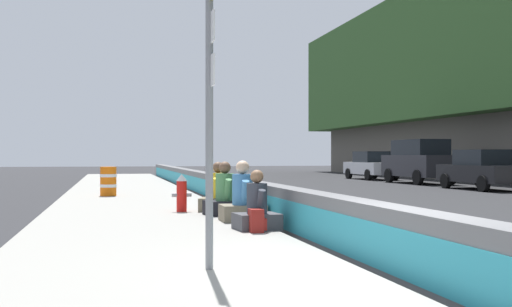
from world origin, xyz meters
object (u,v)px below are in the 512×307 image
at_px(parked_car_fourth, 482,170).
at_px(parked_car_far, 372,165).
at_px(backpack, 257,221).
at_px(seated_person_rear, 225,198).
at_px(seated_person_foreground, 257,211).
at_px(fire_hydrant, 182,193).
at_px(route_sign_post, 210,89).
at_px(seated_person_middle, 243,202).
at_px(parked_car_midline, 419,161).
at_px(seated_person_far, 218,196).
at_px(construction_barrel, 108,181).

height_order(parked_car_fourth, parked_car_far, same).
bearing_deg(backpack, seated_person_rear, -0.46).
bearing_deg(parked_car_far, seated_person_foreground, 152.76).
distance_m(fire_hydrant, parked_car_fourth, 16.60).
xyz_separation_m(route_sign_post, seated_person_middle, (5.24, -1.47, -1.71)).
xyz_separation_m(seated_person_middle, seated_person_rear, (1.35, 0.12, -0.01)).
bearing_deg(parked_car_midline, fire_hydrant, 137.64).
height_order(seated_person_rear, parked_car_far, parked_car_far).
relative_size(seated_person_middle, seated_person_far, 1.04).
bearing_deg(construction_barrel, route_sign_post, -175.19).
distance_m(seated_person_far, parked_car_far, 24.96).
xyz_separation_m(fire_hydrant, seated_person_rear, (-1.05, -0.84, -0.08)).
height_order(fire_hydrant, construction_barrel, construction_barrel).
distance_m(seated_person_foreground, parked_car_far, 28.31).
height_order(seated_person_middle, backpack, seated_person_middle).
xyz_separation_m(backpack, parked_car_far, (25.57, -13.06, 0.53)).
height_order(parked_car_midline, parked_car_far, parked_car_midline).
relative_size(seated_person_foreground, seated_person_rear, 0.90).
xyz_separation_m(seated_person_rear, seated_person_far, (1.02, -0.02, -0.01)).
bearing_deg(seated_person_foreground, parked_car_midline, -34.18).
bearing_deg(backpack, parked_car_far, -27.05).
relative_size(seated_person_middle, parked_car_far, 0.27).
xyz_separation_m(seated_person_foreground, parked_car_midline, (19.23, -13.06, 0.71)).
bearing_deg(backpack, route_sign_post, 158.34).
xyz_separation_m(seated_person_rear, parked_car_midline, (16.37, -13.13, 0.67)).
bearing_deg(construction_barrel, seated_person_far, -158.35).
distance_m(construction_barrel, parked_car_far, 21.53).
distance_m(route_sign_post, seated_person_middle, 5.71).
relative_size(route_sign_post, fire_hydrant, 4.09).
bearing_deg(parked_car_fourth, parked_car_far, -0.48).
xyz_separation_m(route_sign_post, seated_person_far, (7.62, -1.37, -1.73)).
bearing_deg(parked_car_midline, parked_car_fourth, 178.10).
bearing_deg(fire_hydrant, parked_car_midline, -42.36).
relative_size(route_sign_post, parked_car_fourth, 0.80).
distance_m(seated_person_rear, parked_car_midline, 21.00).
distance_m(seated_person_middle, seated_person_rear, 1.36).
distance_m(seated_person_middle, construction_barrel, 9.19).
relative_size(seated_person_foreground, parked_car_far, 0.23).
relative_size(seated_person_far, backpack, 2.92).
height_order(construction_barrel, parked_car_midline, parked_car_midline).
distance_m(seated_person_middle, parked_car_fourth, 17.33).
xyz_separation_m(seated_person_foreground, construction_barrel, (10.30, 2.61, 0.15)).
height_order(fire_hydrant, backpack, fire_hydrant).
xyz_separation_m(parked_car_fourth, parked_car_midline, (6.06, -0.20, 0.32)).
bearing_deg(parked_car_fourth, seated_person_foreground, 135.69).
xyz_separation_m(seated_person_rear, parked_car_far, (22.31, -13.03, 0.35)).
height_order(backpack, parked_car_fourth, parked_car_fourth).
relative_size(route_sign_post, construction_barrel, 3.79).
bearing_deg(seated_person_middle, fire_hydrant, 21.78).
distance_m(seated_person_foreground, seated_person_rear, 2.85).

